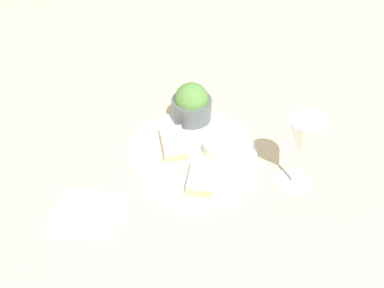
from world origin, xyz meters
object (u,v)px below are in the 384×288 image
at_px(cheese_toast_far, 201,178).
at_px(wine_glass, 303,142).
at_px(sauce_ramekin, 214,148).
at_px(salad_bowl, 192,104).
at_px(napkin, 88,212).
at_px(cheese_toast_near, 173,143).

xyz_separation_m(cheese_toast_far, wine_glass, (-0.01, 0.21, 0.09)).
distance_m(sauce_ramekin, wine_glass, 0.21).
relative_size(sauce_ramekin, wine_glass, 0.28).
height_order(salad_bowl, napkin, salad_bowl).
bearing_deg(cheese_toast_near, salad_bowl, 158.20).
relative_size(sauce_ramekin, cheese_toast_far, 0.51).
bearing_deg(salad_bowl, cheese_toast_far, 4.64).
relative_size(cheese_toast_far, wine_glass, 0.55).
relative_size(sauce_ramekin, cheese_toast_near, 0.44).
bearing_deg(cheese_toast_far, salad_bowl, -175.36).
xyz_separation_m(cheese_toast_near, wine_glass, (0.10, 0.27, 0.09)).
bearing_deg(wine_glass, cheese_toast_near, -110.88).
xyz_separation_m(salad_bowl, napkin, (0.30, -0.22, -0.06)).
bearing_deg(cheese_toast_near, napkin, -42.86).
bearing_deg(wine_glass, salad_bowl, -133.91).
bearing_deg(cheese_toast_far, napkin, -72.76).
distance_m(cheese_toast_near, napkin, 0.25).
xyz_separation_m(sauce_ramekin, cheese_toast_near, (-0.02, -0.10, -0.00)).
distance_m(salad_bowl, cheese_toast_far, 0.23).
bearing_deg(sauce_ramekin, cheese_toast_near, -102.26).
relative_size(sauce_ramekin, napkin, 0.32).
height_order(cheese_toast_near, cheese_toast_far, same).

